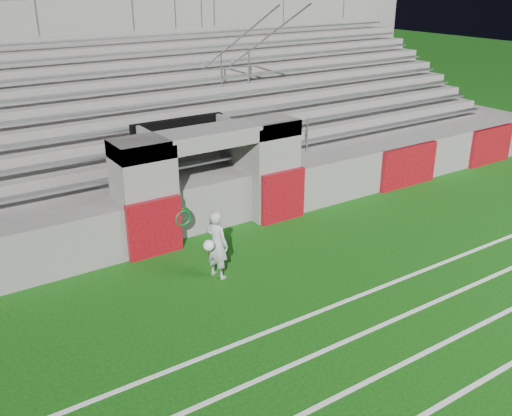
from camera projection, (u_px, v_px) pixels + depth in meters
ground at (296, 287)px, 11.81m from camera, size 90.00×90.00×0.00m
stadium_structure at (139, 133)px, 17.37m from camera, size 26.00×8.48×5.42m
goalkeeper_with_ball at (217, 244)px, 11.92m from camera, size 0.66×0.64×1.52m
hose_coil at (182, 217)px, 13.20m from camera, size 0.49×0.14×0.49m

